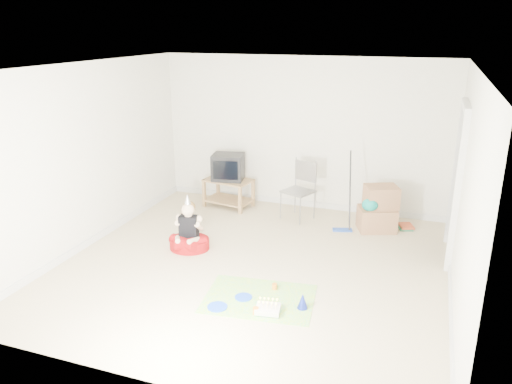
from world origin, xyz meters
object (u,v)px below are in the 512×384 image
(crt_tv, at_px, (228,167))
(seated_woman, at_px, (189,237))
(folding_chair, at_px, (298,191))
(cardboard_boxes, at_px, (378,209))
(tv_stand, at_px, (229,191))
(birthday_cake, at_px, (268,310))

(crt_tv, relative_size, seated_woman, 0.63)
(folding_chair, bearing_deg, cardboard_boxes, -1.87)
(tv_stand, bearing_deg, folding_chair, -7.35)
(cardboard_boxes, xyz_separation_m, seated_woman, (-2.47, -1.62, -0.16))
(tv_stand, bearing_deg, birthday_cake, -60.43)
(seated_woman, height_order, birthday_cake, seated_woman)
(cardboard_boxes, bearing_deg, birthday_cake, -106.89)
(crt_tv, xyz_separation_m, cardboard_boxes, (2.61, -0.21, -0.39))
(folding_chair, height_order, cardboard_boxes, folding_chair)
(seated_woman, bearing_deg, crt_tv, 94.53)
(seated_woman, bearing_deg, folding_chair, 55.14)
(folding_chair, distance_m, birthday_cake, 2.97)
(cardboard_boxes, relative_size, seated_woman, 0.86)
(crt_tv, distance_m, birthday_cake, 3.60)
(crt_tv, bearing_deg, seated_woman, -95.93)
(folding_chair, relative_size, birthday_cake, 3.27)
(cardboard_boxes, bearing_deg, tv_stand, 175.38)
(folding_chair, xyz_separation_m, seated_woman, (-1.16, -1.66, -0.30))
(cardboard_boxes, height_order, birthday_cake, cardboard_boxes)
(crt_tv, relative_size, birthday_cake, 1.74)
(tv_stand, bearing_deg, cardboard_boxes, -4.62)
(crt_tv, height_order, cardboard_boxes, crt_tv)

